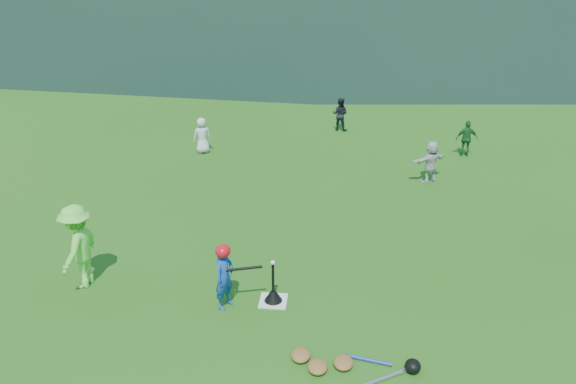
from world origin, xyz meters
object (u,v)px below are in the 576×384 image
object	(u,v)px
batter_child	(224,277)
adult_coach	(79,247)
home_plate	(273,301)
fielder_b	(340,114)
fielder_a	(202,136)
fielder_d	(431,162)
fielder_c	(467,139)
equipment_pile	(343,363)
batting_tee	(273,295)

from	to	relation	value
batter_child	adult_coach	distance (m)	2.60
home_plate	batter_child	world-z (taller)	batter_child
home_plate	fielder_b	size ratio (longest dim) A/B	0.43
fielder_a	fielder_d	xyz separation A→B (m)	(6.16, -1.63, 0.02)
fielder_c	equipment_pile	bearing A→B (deg)	65.90
adult_coach	fielder_d	xyz separation A→B (m)	(6.57, 5.39, -0.21)
fielder_a	fielder_b	xyz separation A→B (m)	(3.87, 2.61, 0.02)
home_plate	adult_coach	world-z (taller)	adult_coach
fielder_a	fielder_d	distance (m)	6.37
fielder_b	equipment_pile	world-z (taller)	fielder_b
fielder_a	fielder_d	size ratio (longest dim) A/B	0.95
batter_child	fielder_b	distance (m)	10.17
fielder_d	equipment_pile	size ratio (longest dim) A/B	0.59
fielder_b	equipment_pile	bearing A→B (deg)	105.53
fielder_c	fielder_d	bearing A→B (deg)	54.62
home_plate	fielder_c	bearing A→B (deg)	59.47
equipment_pile	adult_coach	bearing A→B (deg)	159.56
batter_child	home_plate	bearing A→B (deg)	-51.02
fielder_a	batting_tee	distance (m)	7.79
fielder_b	equipment_pile	xyz separation A→B (m)	(0.20, -11.30, -0.46)
home_plate	batter_child	size ratio (longest dim) A/B	0.41
home_plate	adult_coach	xyz separation A→B (m)	(-3.32, 0.19, 0.74)
adult_coach	fielder_c	size ratio (longest dim) A/B	1.47
fielder_b	home_plate	bearing A→B (deg)	98.92
batter_child	fielder_c	world-z (taller)	batter_child
fielder_a	equipment_pile	xyz separation A→B (m)	(4.07, -8.69, -0.44)
adult_coach	fielder_b	xyz separation A→B (m)	(4.28, 9.63, -0.22)
batter_child	fielder_b	world-z (taller)	batter_child
home_plate	fielder_d	xyz separation A→B (m)	(3.25, 5.58, 0.53)
fielder_b	fielder_a	bearing A→B (deg)	48.44
fielder_a	fielder_d	world-z (taller)	fielder_d
home_plate	fielder_d	bearing A→B (deg)	59.81
fielder_d	batting_tee	size ratio (longest dim) A/B	1.57
equipment_pile	batting_tee	bearing A→B (deg)	128.12
fielder_a	equipment_pile	size ratio (longest dim) A/B	0.57
fielder_b	batter_child	bearing A→B (deg)	94.79
batter_child	fielder_d	xyz separation A→B (m)	(4.01, 5.79, -0.01)
adult_coach	fielder_a	xyz separation A→B (m)	(0.41, 7.02, -0.24)
batter_child	equipment_pile	distance (m)	2.36
home_plate	fielder_d	world-z (taller)	fielder_d
fielder_c	fielder_d	xyz separation A→B (m)	(-1.27, -2.07, 0.03)
fielder_c	batting_tee	bearing A→B (deg)	55.53
home_plate	fielder_b	xyz separation A→B (m)	(0.96, 9.82, 0.52)
fielder_a	fielder_b	size ratio (longest dim) A/B	0.97
batter_child	fielder_c	size ratio (longest dim) A/B	1.08
adult_coach	fielder_c	world-z (taller)	adult_coach
fielder_d	equipment_pile	distance (m)	7.38
batting_tee	equipment_pile	xyz separation A→B (m)	(1.16, -1.48, -0.06)
fielder_a	fielder_c	bearing A→B (deg)	159.01
batter_child	batting_tee	size ratio (longest dim) A/B	1.62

